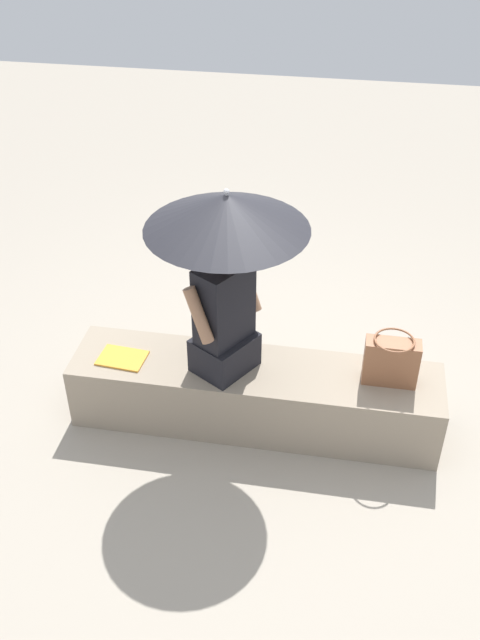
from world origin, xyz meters
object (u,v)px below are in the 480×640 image
object	(u,v)px
parasol	(227,212)
magazine	(122,358)
person_seated	(224,314)
handbag_black	(391,361)

from	to	relation	value
parasol	magazine	size ratio (longest dim) A/B	4.15
person_seated	magazine	world-z (taller)	person_seated
person_seated	magazine	bearing A→B (deg)	-177.08
person_seated	magazine	size ratio (longest dim) A/B	3.21
parasol	magazine	bearing A→B (deg)	-177.81
parasol	handbag_black	distance (m)	1.29
parasol	handbag_black	xyz separation A→B (m)	(0.93, 0.04, -0.88)
handbag_black	person_seated	bearing A→B (deg)	-178.05
person_seated	parasol	distance (m)	0.65
parasol	person_seated	bearing A→B (deg)	163.69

